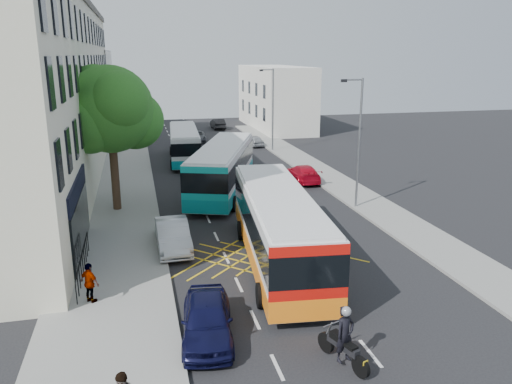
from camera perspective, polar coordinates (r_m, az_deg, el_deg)
ground at (r=20.01m, az=9.08°, el=-13.15°), size 120.00×120.00×0.00m
pavement_left at (r=32.55m, az=-15.53°, el=-1.96°), size 5.00×70.00×0.15m
pavement_right at (r=35.63m, az=11.07°, el=-0.18°), size 3.00×70.00×0.15m
terrace_main at (r=41.29m, az=-23.64°, el=10.39°), size 8.30×45.00×13.50m
terrace_far at (r=71.60m, az=-19.50°, el=11.01°), size 8.00×20.00×10.00m
building_right at (r=66.84m, az=2.17°, el=10.75°), size 6.00×18.00×8.00m
street_tree at (r=31.28m, az=-16.38°, el=8.95°), size 6.30×5.70×8.80m
lamp_near at (r=31.47m, az=11.58°, el=6.21°), size 1.45×0.15×8.00m
lamp_far at (r=50.15m, az=1.83°, el=9.88°), size 1.45×0.15×8.00m
railings at (r=23.31m, az=-19.20°, el=-7.62°), size 0.08×5.60×1.14m
bus_near at (r=23.12m, az=2.56°, el=-3.99°), size 4.12×12.52×3.46m
bus_mid at (r=34.96m, az=-3.85°, el=2.71°), size 6.80×12.44×3.44m
bus_far at (r=46.36m, az=-8.21°, el=5.47°), size 3.17×10.77×2.99m
motorbike at (r=16.50m, az=10.05°, el=-16.06°), size 0.95×2.20×2.04m
parked_car_blue at (r=17.79m, az=-5.61°, el=-14.23°), size 2.25×4.45×1.45m
parked_car_silver at (r=25.50m, az=-9.51°, el=-4.88°), size 1.65×4.52×1.48m
red_hatchback at (r=38.65m, az=5.39°, el=2.15°), size 1.88×4.50×1.30m
distant_car_grey at (r=56.62m, az=-6.80°, el=6.31°), size 2.24×4.37×1.18m
distant_car_silver at (r=53.55m, az=-0.27°, el=5.90°), size 1.75×3.59×1.18m
distant_car_dark at (r=66.35m, az=-4.39°, el=7.80°), size 1.54×4.17×1.36m
pedestrian_far at (r=20.68m, az=-18.46°, el=-9.82°), size 0.96×0.95×1.63m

